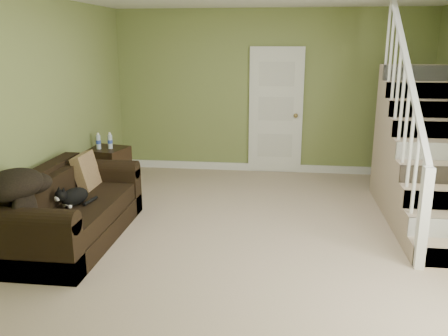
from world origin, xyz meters
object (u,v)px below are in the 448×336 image
(cat, at_px, (74,197))
(side_table, at_px, (107,169))
(sofa, at_px, (72,213))
(banana, at_px, (62,219))

(cat, bearing_deg, side_table, 124.03)
(side_table, bearing_deg, cat, -79.50)
(side_table, bearing_deg, sofa, -81.63)
(side_table, relative_size, banana, 4.32)
(sofa, height_order, side_table, side_table)
(banana, bearing_deg, side_table, 95.55)
(banana, bearing_deg, sofa, 102.31)
(sofa, height_order, banana, sofa)
(banana, bearing_deg, cat, 95.76)
(sofa, relative_size, banana, 10.14)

